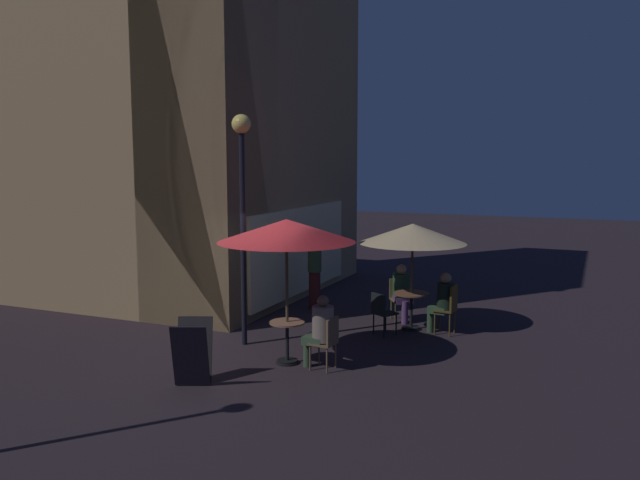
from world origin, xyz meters
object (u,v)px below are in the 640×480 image
at_px(menu_sandwich_board, 192,353).
at_px(patio_umbrella_1, 413,234).
at_px(street_lamp_near_corner, 242,180).
at_px(patron_standing_3, 315,271).
at_px(cafe_table_1, 411,303).
at_px(patio_umbrella_0, 287,231).
at_px(patron_seated_0, 320,327).
at_px(cafe_chair_1, 382,310).
at_px(cafe_chair_2, 450,305).
at_px(patron_seated_2, 402,289).
at_px(cafe_chair_3, 400,295).
at_px(cafe_table_0, 287,336).
at_px(patron_seated_1, 443,299).
at_px(cafe_chair_0, 328,339).

xyz_separation_m(menu_sandwich_board, patio_umbrella_1, (4.56, -2.24, 1.46)).
distance_m(street_lamp_near_corner, patron_standing_3, 3.92).
distance_m(cafe_table_1, patio_umbrella_0, 3.73).
bearing_deg(cafe_table_1, patron_seated_0, 166.58).
relative_size(cafe_chair_1, cafe_chair_2, 0.85).
height_order(street_lamp_near_corner, patron_standing_3, street_lamp_near_corner).
xyz_separation_m(cafe_table_1, patron_seated_2, (0.60, 0.38, 0.15)).
bearing_deg(patron_standing_3, cafe_table_1, -80.08).
distance_m(patron_seated_0, patron_standing_3, 4.39).
bearing_deg(patron_standing_3, cafe_chair_2, -76.99).
relative_size(cafe_chair_1, cafe_chair_3, 0.97).
relative_size(street_lamp_near_corner, menu_sandwich_board, 4.27).
bearing_deg(patio_umbrella_0, cafe_chair_1, -22.44).
bearing_deg(patio_umbrella_0, patron_standing_3, 17.11).
height_order(street_lamp_near_corner, patron_seated_0, street_lamp_near_corner).
xyz_separation_m(patio_umbrella_1, cafe_chair_3, (0.72, 0.46, -1.45)).
xyz_separation_m(street_lamp_near_corner, cafe_table_0, (-0.70, -1.25, -2.64)).
bearing_deg(patron_seated_0, street_lamp_near_corner, -17.10).
distance_m(street_lamp_near_corner, patron_seated_1, 4.64).
xyz_separation_m(cafe_table_0, cafe_chair_2, (2.91, -2.17, 0.12)).
relative_size(cafe_chair_0, patron_seated_2, 0.73).
relative_size(cafe_table_0, patron_seated_1, 0.59).
height_order(menu_sandwich_board, cafe_chair_1, menu_sandwich_board).
bearing_deg(cafe_table_1, patron_seated_1, -96.11).
distance_m(cafe_table_0, cafe_chair_2, 3.63).
bearing_deg(cafe_table_0, patio_umbrella_0, 0.00).
xyz_separation_m(patron_seated_0, patron_seated_1, (2.98, -1.39, -0.01)).
bearing_deg(cafe_chair_3, cafe_chair_0, -34.58).
distance_m(patio_umbrella_1, cafe_chair_2, 1.60).
height_order(street_lamp_near_corner, cafe_table_0, street_lamp_near_corner).
bearing_deg(menu_sandwich_board, street_lamp_near_corner, -13.79).
bearing_deg(patron_seated_1, cafe_chair_2, -180.00).
bearing_deg(cafe_chair_3, patron_seated_2, 0.00).
xyz_separation_m(street_lamp_near_corner, patio_umbrella_0, (-0.70, -1.25, -0.83)).
xyz_separation_m(patio_umbrella_0, cafe_chair_2, (2.91, -2.17, -1.69)).
bearing_deg(patron_seated_2, cafe_chair_1, -34.03).
xyz_separation_m(cafe_chair_2, cafe_chair_3, (0.80, 1.26, -0.07)).
bearing_deg(cafe_chair_1, patio_umbrella_1, -0.00).
xyz_separation_m(menu_sandwich_board, patron_seated_2, (5.16, -1.86, 0.18)).
relative_size(patio_umbrella_0, cafe_chair_2, 2.47).
bearing_deg(cafe_chair_3, cafe_chair_2, 25.02).
relative_size(cafe_chair_0, patron_seated_1, 0.72).
height_order(cafe_chair_3, patron_seated_0, patron_seated_0).
bearing_deg(cafe_chair_2, street_lamp_near_corner, 38.95).
bearing_deg(street_lamp_near_corner, patron_seated_1, -55.84).
xyz_separation_m(street_lamp_near_corner, patron_standing_3, (3.22, -0.04, -2.24)).
bearing_deg(cafe_chair_2, patron_standing_3, -10.55).
bearing_deg(cafe_table_0, street_lamp_near_corner, 60.61).
height_order(cafe_chair_0, cafe_chair_1, cafe_chair_0).
bearing_deg(cafe_table_0, cafe_chair_0, -94.68).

